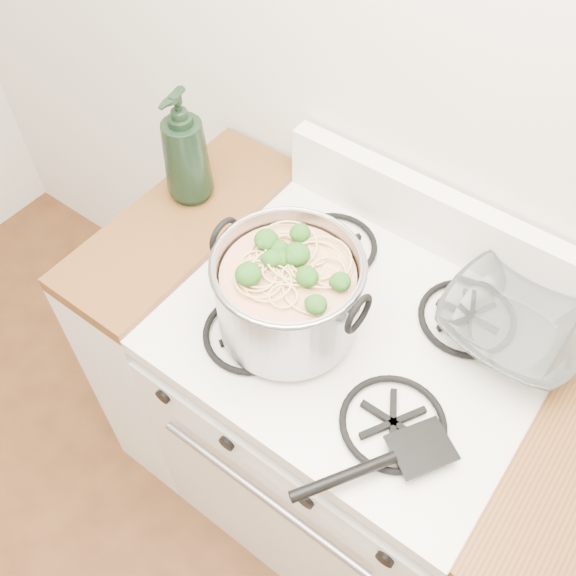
# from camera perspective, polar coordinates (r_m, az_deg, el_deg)

# --- Properties ---
(gas_range) EXTENTS (0.76, 0.66, 0.92)m
(gas_range) POSITION_cam_1_polar(r_m,az_deg,el_deg) (1.76, 4.95, -12.14)
(gas_range) COLOR white
(gas_range) RESTS_ON ground
(counter_left) EXTENTS (0.25, 0.65, 0.92)m
(counter_left) POSITION_cam_1_polar(r_m,az_deg,el_deg) (1.90, -7.70, -3.44)
(counter_left) COLOR silver
(counter_left) RESTS_ON ground
(stock_pot) EXTENTS (0.33, 0.30, 0.20)m
(stock_pot) POSITION_cam_1_polar(r_m,az_deg,el_deg) (1.26, -0.00, -0.54)
(stock_pot) COLOR gray
(stock_pot) RESTS_ON gas_range
(spatula) EXTENTS (0.41, 0.42, 0.02)m
(spatula) POSITION_cam_1_polar(r_m,az_deg,el_deg) (1.21, 11.83, -13.58)
(spatula) COLOR black
(spatula) RESTS_ON gas_range
(glass_bowl) EXTENTS (0.13, 0.13, 0.03)m
(glass_bowl) POSITION_cam_1_polar(r_m,az_deg,el_deg) (1.38, 19.40, -3.43)
(glass_bowl) COLOR white
(glass_bowl) RESTS_ON gas_range
(bottle) EXTENTS (0.13, 0.13, 0.29)m
(bottle) POSITION_cam_1_polar(r_m,az_deg,el_deg) (1.50, -9.18, 12.28)
(bottle) COLOR black
(bottle) RESTS_ON counter_left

